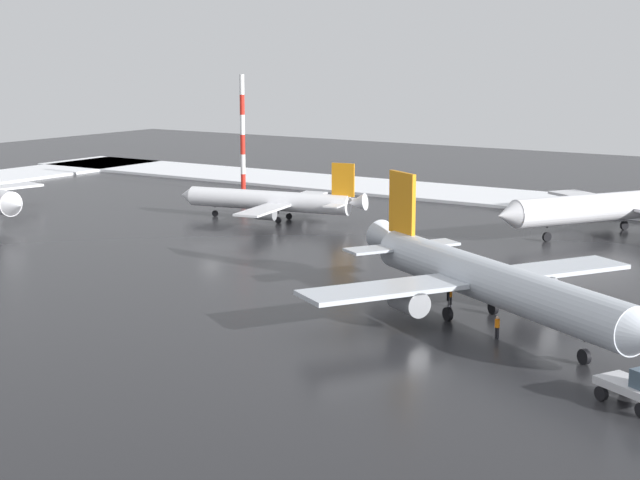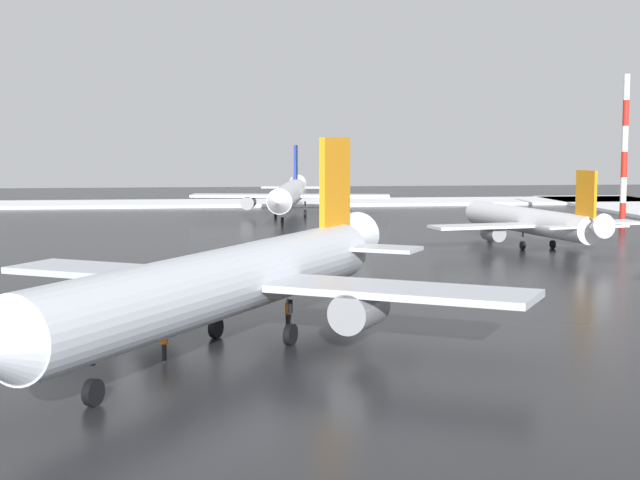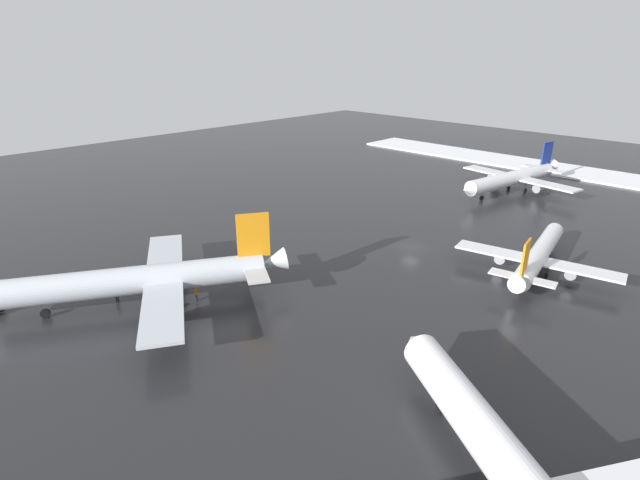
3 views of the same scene
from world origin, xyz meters
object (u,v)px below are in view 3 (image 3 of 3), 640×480
at_px(airplane_distant_tail, 145,279).
at_px(airplane_foreground_jet, 539,255).
at_px(airplane_parked_starboard, 513,178).
at_px(ground_crew_by_nose_gear, 117,295).
at_px(ground_crew_beside_wing, 196,294).

height_order(airplane_distant_tail, airplane_foreground_jet, airplane_distant_tail).
height_order(airplane_foreground_jet, airplane_parked_starboard, airplane_parked_starboard).
bearing_deg(ground_crew_by_nose_gear, airplane_foreground_jet, 70.64).
xyz_separation_m(ground_crew_beside_wing, ground_crew_by_nose_gear, (-6.90, 6.38, 0.00)).
xyz_separation_m(airplane_distant_tail, airplane_parked_starboard, (77.08, -9.37, -0.37)).
xyz_separation_m(airplane_foreground_jet, ground_crew_by_nose_gear, (-43.83, 32.38, -1.53)).
bearing_deg(airplane_distant_tail, ground_crew_beside_wing, 176.38).
xyz_separation_m(airplane_distant_tail, ground_crew_beside_wing, (4.62, -3.15, -2.46)).
distance_m(airplane_parked_starboard, ground_crew_beside_wing, 72.76).
height_order(airplane_distant_tail, ground_crew_by_nose_gear, airplane_distant_tail).
bearing_deg(airplane_foreground_jet, airplane_distant_tail, 134.40).
bearing_deg(airplane_parked_starboard, ground_crew_beside_wing, 4.61).
bearing_deg(airplane_distant_tail, airplane_parked_starboard, -156.33).
xyz_separation_m(airplane_distant_tail, ground_crew_by_nose_gear, (-2.28, 3.23, -2.46)).
relative_size(airplane_foreground_jet, ground_crew_by_nose_gear, 14.86).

